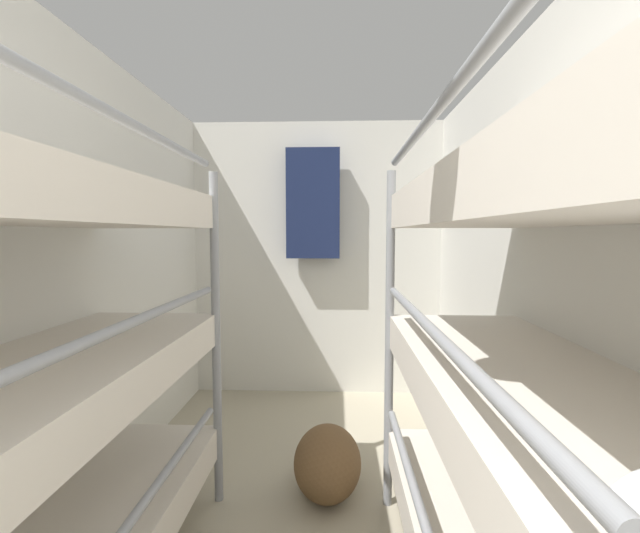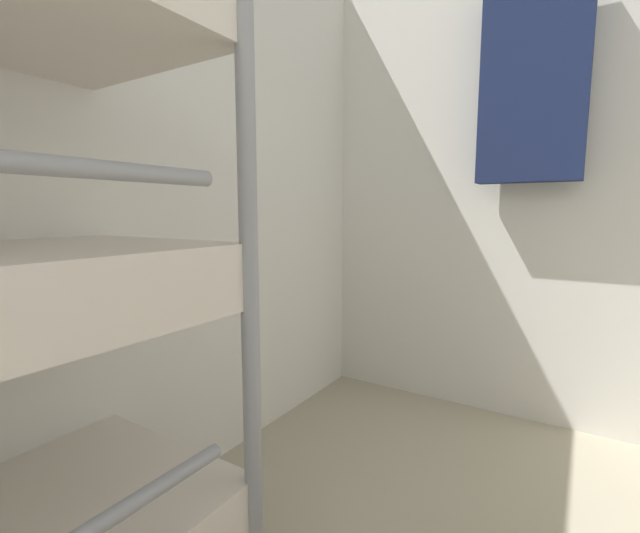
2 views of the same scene
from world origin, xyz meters
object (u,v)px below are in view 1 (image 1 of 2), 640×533
at_px(bunk_stack_right_near, 551,413).
at_px(duffel_bag, 327,462).
at_px(hanging_coat, 313,204).
at_px(bunk_stack_left_near, 6,404).

distance_m(bunk_stack_right_near, duffel_bag, 1.43).
height_order(bunk_stack_right_near, hanging_coat, hanging_coat).
distance_m(bunk_stack_left_near, bunk_stack_right_near, 1.49).
xyz_separation_m(bunk_stack_left_near, hanging_coat, (0.72, 2.44, 0.72)).
xyz_separation_m(bunk_stack_left_near, duffel_bag, (0.87, 1.06, -0.74)).
bearing_deg(duffel_bag, bunk_stack_right_near, -59.96).
bearing_deg(bunk_stack_right_near, bunk_stack_left_near, 180.00).
height_order(bunk_stack_left_near, bunk_stack_right_near, same).
relative_size(bunk_stack_left_near, duffel_bag, 3.77).
bearing_deg(bunk_stack_left_near, bunk_stack_right_near, 0.00).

